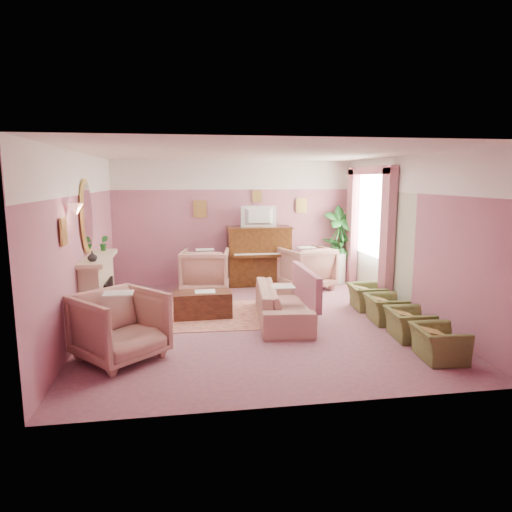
{
  "coord_description": "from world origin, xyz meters",
  "views": [
    {
      "loc": [
        -1.16,
        -7.41,
        2.4
      ],
      "look_at": [
        0.08,
        0.4,
        1.05
      ],
      "focal_mm": 32.0,
      "sensor_mm": 36.0,
      "label": 1
    }
  ],
  "objects": [
    {
      "name": "fire_ember",
      "position": [
        -2.45,
        0.2,
        0.22
      ],
      "size": [
        0.06,
        0.54,
        0.1
      ],
      "primitive_type": "cube",
      "color": "#FF5737",
      "rests_on": "floor"
    },
    {
      "name": "palm_plant",
      "position": [
        2.4,
        2.65,
        1.06
      ],
      "size": [
        0.76,
        0.76,
        1.44
      ],
      "primitive_type": "imported",
      "color": "#1B6022",
      "rests_on": "palm_pot"
    },
    {
      "name": "ceiling",
      "position": [
        0.0,
        0.0,
        2.8
      ],
      "size": [
        5.5,
        6.0,
        0.01
      ],
      "primitive_type": "cube",
      "color": "white",
      "rests_on": "wall_back"
    },
    {
      "name": "pelmet",
      "position": [
        2.62,
        1.55,
        2.56
      ],
      "size": [
        0.16,
        2.2,
        0.16
      ],
      "primitive_type": "cube",
      "color": "#AD6372",
      "rests_on": "wall_right"
    },
    {
      "name": "print_back_left",
      "position": [
        -0.8,
        2.96,
        1.72
      ],
      "size": [
        0.3,
        0.03,
        0.38
      ],
      "primitive_type": "cube",
      "color": "#CDB455",
      "rests_on": "wall_back"
    },
    {
      "name": "print_back_right",
      "position": [
        1.55,
        2.96,
        1.78
      ],
      "size": [
        0.26,
        0.03,
        0.34
      ],
      "primitive_type": "cube",
      "color": "#CDB455",
      "rests_on": "wall_back"
    },
    {
      "name": "side_plant_big",
      "position": [
        2.27,
        2.58,
        0.87
      ],
      "size": [
        0.3,
        0.3,
        0.34
      ],
      "primitive_type": "imported",
      "color": "#1B6022",
      "rests_on": "side_table"
    },
    {
      "name": "hearth",
      "position": [
        -2.39,
        0.2,
        0.01
      ],
      "size": [
        0.55,
        1.5,
        0.02
      ],
      "primitive_type": "cube",
      "color": "beige",
      "rests_on": "floor"
    },
    {
      "name": "print_back_mid",
      "position": [
        0.5,
        2.96,
        2.0
      ],
      "size": [
        0.22,
        0.03,
        0.26
      ],
      "primitive_type": "cube",
      "color": "#CDB455",
      "rests_on": "wall_back"
    },
    {
      "name": "palm_pot",
      "position": [
        2.4,
        2.65,
        0.17
      ],
      "size": [
        0.34,
        0.34,
        0.34
      ],
      "primitive_type": "cylinder",
      "color": "#9B5F40",
      "rests_on": "floor"
    },
    {
      "name": "stripe_panel",
      "position": [
        2.73,
        1.3,
        1.07
      ],
      "size": [
        0.01,
        3.0,
        2.15
      ],
      "primitive_type": "cube",
      "color": "beige",
      "rests_on": "wall_right"
    },
    {
      "name": "sofa",
      "position": [
        0.46,
        -0.08,
        0.42
      ],
      "size": [
        0.69,
        2.08,
        0.84
      ],
      "primitive_type": "imported",
      "color": "tan",
      "rests_on": "floor"
    },
    {
      "name": "wall_front",
      "position": [
        0.0,
        -3.0,
        1.4
      ],
      "size": [
        5.5,
        0.02,
        2.8
      ],
      "primitive_type": "cube",
      "color": "#845270",
      "rests_on": "floor"
    },
    {
      "name": "wall_right",
      "position": [
        2.75,
        0.0,
        1.4
      ],
      "size": [
        0.02,
        6.0,
        2.8
      ],
      "primitive_type": "cube",
      "color": "#845270",
      "rests_on": "floor"
    },
    {
      "name": "sconce_shade",
      "position": [
        -2.62,
        -0.85,
        1.98
      ],
      "size": [
        0.2,
        0.2,
        0.16
      ],
      "primitive_type": "cone",
      "color": "#E59C83",
      "rests_on": "wall_left"
    },
    {
      "name": "wall_back",
      "position": [
        0.0,
        3.0,
        1.4
      ],
      "size": [
        5.5,
        0.02,
        2.8
      ],
      "primitive_type": "cube",
      "color": "#845270",
      "rests_on": "floor"
    },
    {
      "name": "floral_armchair_front",
      "position": [
        -2.04,
        -1.4,
        0.51
      ],
      "size": [
        0.99,
        0.99,
        1.03
      ],
      "primitive_type": "imported",
      "color": "tan",
      "rests_on": "floor"
    },
    {
      "name": "olive_chair_d",
      "position": [
        2.16,
        0.4,
        0.3
      ],
      "size": [
        0.49,
        0.69,
        0.6
      ],
      "primitive_type": "imported",
      "color": "#5C6734",
      "rests_on": "floor"
    },
    {
      "name": "floral_armchair_right",
      "position": [
        1.47,
        2.12,
        0.51
      ],
      "size": [
        0.99,
        0.99,
        1.03
      ],
      "primitive_type": "imported",
      "color": "tan",
      "rests_on": "floor"
    },
    {
      "name": "piano_keyshelf",
      "position": [
        0.5,
        2.33,
        0.72
      ],
      "size": [
        1.3,
        0.12,
        0.06
      ],
      "primitive_type": "cube",
      "color": "#3F220E",
      "rests_on": "piano"
    },
    {
      "name": "print_left_wall",
      "position": [
        -2.71,
        -1.2,
        1.72
      ],
      "size": [
        0.03,
        0.28,
        0.36
      ],
      "primitive_type": "cube",
      "color": "#CDB455",
      "rests_on": "wall_left"
    },
    {
      "name": "fireplace_surround",
      "position": [
        -2.59,
        0.2,
        0.55
      ],
      "size": [
        0.3,
        1.4,
        1.1
      ],
      "primitive_type": "cube",
      "color": "beige",
      "rests_on": "floor"
    },
    {
      "name": "curtain_left",
      "position": [
        2.62,
        0.63,
        1.3
      ],
      "size": [
        0.16,
        0.34,
        2.6
      ],
      "primitive_type": "cube",
      "color": "#AD6372",
      "rests_on": "floor"
    },
    {
      "name": "area_rug",
      "position": [
        -0.77,
        0.41,
        0.01
      ],
      "size": [
        2.58,
        1.91,
        0.01
      ],
      "primitive_type": "cube",
      "rotation": [
        0.0,
        0.0,
        -0.05
      ],
      "color": "#B36B5B",
      "rests_on": "floor"
    },
    {
      "name": "mantel_shelf",
      "position": [
        -2.56,
        0.2,
        1.12
      ],
      "size": [
        0.4,
        1.55,
        0.07
      ],
      "primitive_type": "cube",
      "color": "beige",
      "rests_on": "fireplace_surround"
    },
    {
      "name": "piano_top",
      "position": [
        0.5,
        2.68,
        1.31
      ],
      "size": [
        1.45,
        0.65,
        0.04
      ],
      "primitive_type": "cube",
      "color": "#3F220E",
      "rests_on": "piano"
    },
    {
      "name": "coffee_table",
      "position": [
        -0.88,
        0.35,
        0.23
      ],
      "size": [
        1.01,
        0.52,
        0.45
      ],
      "primitive_type": "cube",
      "rotation": [
        0.0,
        0.0,
        0.02
      ],
      "color": "#412114",
      "rests_on": "floor"
    },
    {
      "name": "mantel_plant",
      "position": [
        -2.55,
        0.75,
        1.29
      ],
      "size": [
        0.16,
        0.16,
        0.28
      ],
      "primitive_type": "imported",
      "color": "#1B6022",
      "rests_on": "mantel_shelf"
    },
    {
      "name": "mirror_frame",
      "position": [
        -2.7,
        0.2,
        1.8
      ],
      "size": [
        0.04,
        0.72,
        1.2
      ],
      "primitive_type": "ellipsoid",
      "color": "#CDB455",
      "rests_on": "wall_left"
    },
    {
      "name": "window_blind",
      "position": [
        2.7,
        1.55,
        1.7
      ],
      "size": [
        0.03,
        1.4,
        1.8
      ],
      "primitive_type": "cube",
      "color": "silver",
      "rests_on": "wall_right"
    },
    {
      "name": "sofa_throw",
      "position": [
        0.86,
        -0.08,
        0.6
      ],
      "size": [
        0.1,
        1.57,
        0.58
      ],
      "primitive_type": "cube",
      "color": "#AD6372",
      "rests_on": "sofa"
    },
    {
      "name": "mirror_glass",
      "position": [
        -2.67,
        0.2,
        1.8
      ],
      "size": [
        0.01,
        0.6,
        1.06
      ],
      "primitive_type": "ellipsoid",
      "color": "white",
      "rests_on": "wall_left"
    },
    {
      "name": "television",
      "position": [
        0.5,
        2.63,
        1.6
      ],
      "size": [
        0.8,
        0.12,
        0.48
      ],
      "primitive_type": "imported",
      "color": "black",
      "rests_on": "piano"
    },
    {
      "name": "olive_chair_c",
      "position": [
        2.16,
        -0.42,
        0.3
      ],
      "size": [
        0.49,
        0.69,
        0.6
      ],
      "primitive_type": "imported",
      "color": "#5C6734",
      "rests_on": "floor"
    },
    {
      "name": "floor",
      "position": [
        0.0,
        0.0,
        0.0
      ],
      "size": [
        5.5,
        6.0,
        0.01
      ],
      "primitive_type": "cube",
      "color": "#8B5666",
      "rests_on": "ground"
    },
    {
      "name": "wall_left",
      "position": [
        -2.75,
        0.0,
        1.4
      ],
      "size": [
        0.02,
        6.0,
        2.8
      ],
      "primitive_type": "cube",
      "color": "#845270",
      "rests_on": "floor"
    },
    {
      "name": "piano_keys",
      "position": [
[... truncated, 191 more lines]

